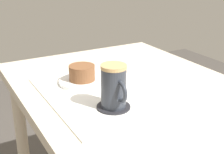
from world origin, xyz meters
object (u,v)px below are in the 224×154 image
at_px(dining_table, 142,117).
at_px(pastry, 82,73).
at_px(pastry_plate, 82,81).
at_px(coffee_mug, 114,86).

relative_size(dining_table, pastry, 12.14).
relative_size(pastry_plate, coffee_mug, 1.28).
relative_size(dining_table, coffee_mug, 8.58).
distance_m(pastry, coffee_mug, 0.22).
xyz_separation_m(dining_table, pastry_plate, (-0.17, -0.14, 0.10)).
relative_size(pastry_plate, pastry, 1.80).
distance_m(dining_table, pastry, 0.25).
bearing_deg(coffee_mug, dining_table, 110.45).
bearing_deg(dining_table, pastry, -139.93).
bearing_deg(pastry_plate, dining_table, 40.07).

